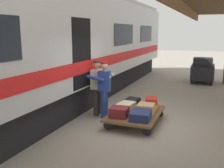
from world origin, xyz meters
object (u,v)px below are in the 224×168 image
at_px(suitcase_black_hardshell, 131,103).
at_px(suitcase_red_plastic, 151,100).
at_px(suitcase_cream_canvas, 126,107).
at_px(baggage_tug, 203,70).
at_px(suitcase_navy_fabric, 141,116).
at_px(train_car, 39,48).
at_px(suitcase_maroon_trunk, 119,112).
at_px(porter_in_overalls, 104,87).
at_px(suitcase_yellow_case, 150,105).
at_px(porter_by_door, 98,86).
at_px(luggage_cart, 135,114).
at_px(suitcase_tan_vintage, 146,109).

relative_size(suitcase_black_hardshell, suitcase_red_plastic, 1.39).
relative_size(suitcase_cream_canvas, baggage_tug, 0.37).
bearing_deg(suitcase_navy_fabric, suitcase_cream_canvas, -41.94).
distance_m(train_car, suitcase_maroon_trunk, 3.22).
bearing_deg(train_car, suitcase_maroon_trunk, 172.95).
relative_size(suitcase_maroon_trunk, porter_in_overalls, 0.27).
bearing_deg(suitcase_yellow_case, baggage_tug, -100.22).
height_order(train_car, suitcase_black_hardshell, train_car).
distance_m(porter_by_door, baggage_tug, 7.26).
relative_size(luggage_cart, suitcase_cream_canvas, 3.08).
relative_size(train_car, suitcase_red_plastic, 47.45).
bearing_deg(train_car, suitcase_tan_vintage, -176.69).
bearing_deg(suitcase_black_hardshell, luggage_cart, 119.10).
distance_m(suitcase_navy_fabric, suitcase_black_hardshell, 1.23).
xyz_separation_m(suitcase_navy_fabric, suitcase_cream_canvas, (0.60, -0.54, 0.01)).
height_order(porter_in_overalls, baggage_tug, porter_in_overalls).
bearing_deg(suitcase_yellow_case, suitcase_cream_canvas, 41.94).
distance_m(luggage_cart, porter_by_door, 1.50).
relative_size(train_car, suitcase_maroon_trunk, 45.09).
height_order(suitcase_cream_canvas, baggage_tug, baggage_tug).
distance_m(porter_in_overalls, baggage_tug, 7.29).
bearing_deg(suitcase_red_plastic, train_car, 11.70).
bearing_deg(baggage_tug, suitcase_tan_vintage, 80.55).
xyz_separation_m(suitcase_navy_fabric, suitcase_tan_vintage, (-0.00, -0.54, 0.03)).
xyz_separation_m(suitcase_yellow_case, suitcase_maroon_trunk, (0.60, 1.07, 0.04)).
bearing_deg(suitcase_black_hardshell, porter_by_door, 13.13).
relative_size(luggage_cart, suitcase_tan_vintage, 4.02).
height_order(luggage_cart, suitcase_navy_fabric, suitcase_navy_fabric).
bearing_deg(suitcase_tan_vintage, suitcase_yellow_case, -90.00).
distance_m(suitcase_maroon_trunk, suitcase_red_plastic, 1.23).
bearing_deg(baggage_tug, suitcase_cream_canvas, 75.87).
bearing_deg(luggage_cart, suitcase_maroon_trunk, 60.90).
relative_size(suitcase_black_hardshell, suitcase_cream_canvas, 0.98).
relative_size(suitcase_tan_vintage, porter_by_door, 0.28).
bearing_deg(suitcase_black_hardshell, train_car, 14.80).
distance_m(suitcase_cream_canvas, porter_in_overalls, 0.92).
distance_m(suitcase_yellow_case, suitcase_maroon_trunk, 1.23).
bearing_deg(suitcase_maroon_trunk, suitcase_black_hardshell, -90.00).
xyz_separation_m(suitcase_cream_canvas, suitcase_red_plastic, (-0.63, -0.51, 0.14)).
distance_m(suitcase_black_hardshell, suitcase_tan_vintage, 0.80).
distance_m(suitcase_cream_canvas, porter_by_door, 1.17).
relative_size(train_car, porter_in_overalls, 12.37).
xyz_separation_m(luggage_cart, suitcase_navy_fabric, (-0.30, 0.54, 0.15)).
height_order(luggage_cart, baggage_tug, baggage_tug).
bearing_deg(suitcase_yellow_case, suitcase_navy_fabric, 90.00).
relative_size(suitcase_maroon_trunk, porter_by_door, 0.27).
distance_m(luggage_cart, suitcase_yellow_case, 0.63).
bearing_deg(suitcase_red_plastic, suitcase_maroon_trunk, 58.82).
bearing_deg(suitcase_red_plastic, suitcase_navy_fabric, 88.03).
height_order(suitcase_tan_vintage, suitcase_maroon_trunk, suitcase_tan_vintage).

